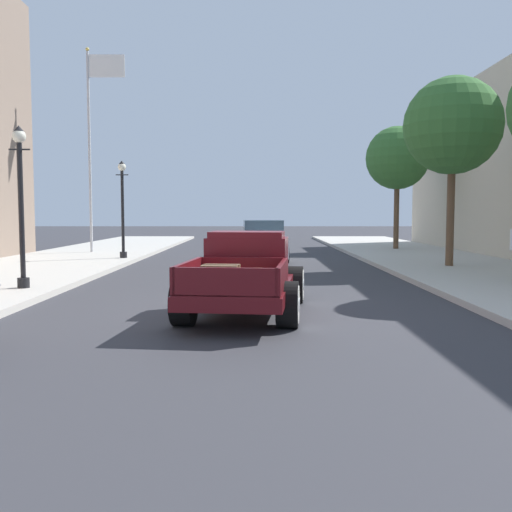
% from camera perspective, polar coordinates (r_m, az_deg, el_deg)
% --- Properties ---
extents(ground_plane, '(140.00, 140.00, 0.00)m').
position_cam_1_polar(ground_plane, '(11.45, -1.25, -5.46)').
color(ground_plane, '#333338').
extents(hotrod_truck_maroon, '(2.54, 5.06, 1.58)m').
position_cam_1_polar(hotrod_truck_maroon, '(11.28, -1.08, -1.73)').
color(hotrod_truck_maroon, '#510F14').
rests_on(hotrod_truck_maroon, ground).
extents(car_background_white, '(2.03, 4.38, 1.65)m').
position_cam_1_polar(car_background_white, '(23.14, 0.51, 1.44)').
color(car_background_white, silver).
rests_on(car_background_white, ground).
extents(street_lamp_near, '(0.50, 0.32, 3.85)m').
position_cam_1_polar(street_lamp_near, '(14.67, -22.65, 5.72)').
color(street_lamp_near, black).
rests_on(street_lamp_near, sidewalk_left).
extents(street_lamp_far, '(0.50, 0.32, 3.85)m').
position_cam_1_polar(street_lamp_far, '(23.24, -13.38, 5.32)').
color(street_lamp_far, black).
rests_on(street_lamp_far, sidewalk_left).
extents(flagpole, '(1.74, 0.16, 9.16)m').
position_cam_1_polar(flagpole, '(27.28, -16.07, 12.25)').
color(flagpole, '#B2B2B7').
rests_on(flagpole, sidewalk_left).
extents(street_tree_second, '(3.26, 3.26, 6.34)m').
position_cam_1_polar(street_tree_second, '(20.59, 18.95, 12.19)').
color(street_tree_second, brown).
rests_on(street_tree_second, sidewalk_right).
extents(street_tree_third, '(3.12, 3.12, 6.07)m').
position_cam_1_polar(street_tree_third, '(29.45, 13.83, 9.48)').
color(street_tree_third, brown).
rests_on(street_tree_third, sidewalk_right).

